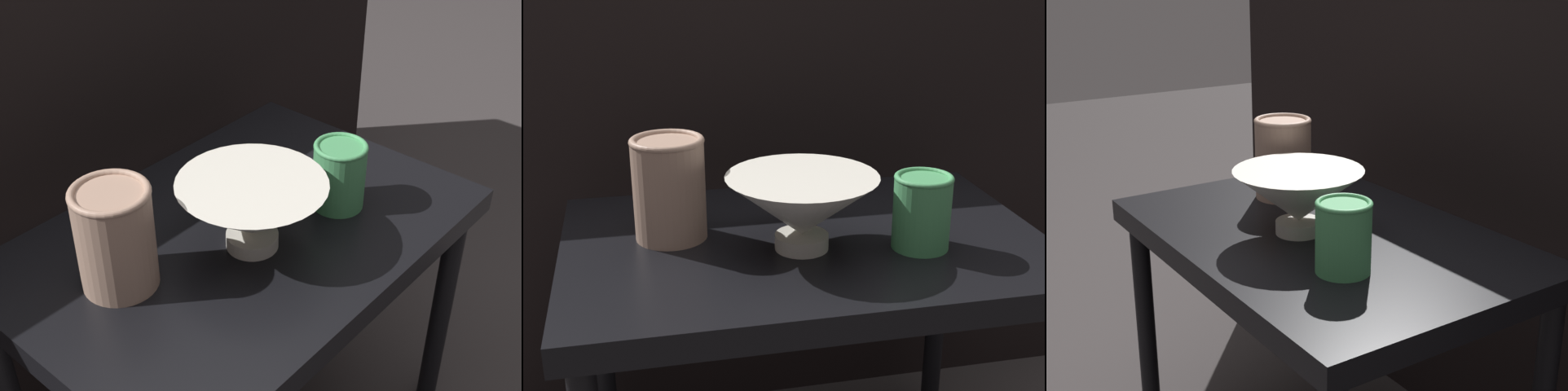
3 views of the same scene
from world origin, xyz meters
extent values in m
cube|color=black|center=(0.00, 0.00, 0.47)|extent=(0.71, 0.48, 0.04)
cylinder|color=black|center=(0.32, -0.20, 0.23)|extent=(0.04, 0.04, 0.45)
cylinder|color=black|center=(0.32, 0.20, 0.23)|extent=(0.04, 0.04, 0.45)
cube|color=black|center=(0.00, 0.57, 0.43)|extent=(1.62, 0.50, 0.87)
cylinder|color=silver|center=(-0.01, -0.04, 0.51)|extent=(0.08, 0.08, 0.02)
cone|color=silver|center=(-0.01, -0.04, 0.56)|extent=(0.22, 0.22, 0.09)
cylinder|color=tan|center=(-0.19, 0.04, 0.57)|extent=(0.11, 0.11, 0.15)
torus|color=tan|center=(-0.19, 0.04, 0.64)|extent=(0.11, 0.11, 0.01)
cylinder|color=#47995B|center=(0.15, -0.07, 0.55)|extent=(0.08, 0.08, 0.10)
torus|color=#47995B|center=(0.15, -0.07, 0.60)|extent=(0.08, 0.08, 0.01)
camera|label=1|loc=(-0.64, -0.60, 1.16)|focal=50.00mm
camera|label=2|loc=(-0.24, -0.96, 0.92)|focal=50.00mm
camera|label=3|loc=(0.93, -0.65, 0.93)|focal=50.00mm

